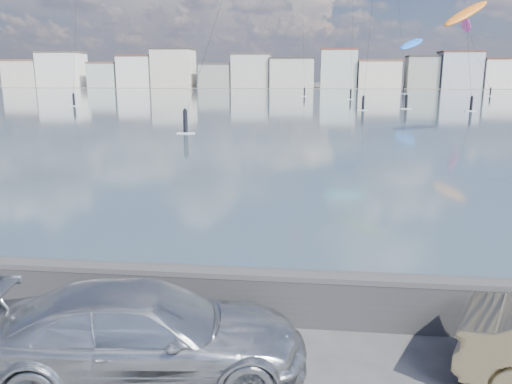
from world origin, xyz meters
TOP-DOWN VIEW (x-y plane):
  - bay_water at (0.00, 91.50)m, footprint 500.00×177.00m
  - far_shore_strip at (0.00, 200.00)m, footprint 500.00×60.00m
  - seawall at (0.00, 2.70)m, footprint 400.00×0.36m
  - far_buildings at (1.31, 186.00)m, footprint 240.79×13.26m
  - car_silver at (-0.32, 0.80)m, footprint 5.14×2.75m
  - kitesurfer_1 at (23.64, 72.86)m, footprint 8.50×14.25m
  - kitesurfer_5 at (27.99, 137.76)m, footprint 8.89×15.86m
  - kitesurfer_17 at (39.01, 128.54)m, footprint 6.41×20.52m

SIDE VIEW (x-z plane):
  - bay_water at x=0.00m, z-range 0.01..0.01m
  - far_shore_strip at x=0.00m, z-range 0.01..0.01m
  - seawall at x=0.00m, z-range 0.04..1.12m
  - car_silver at x=-0.32m, z-range 0.00..1.42m
  - far_buildings at x=1.31m, z-range -1.27..13.33m
  - kitesurfer_5 at x=27.99m, z-range 5.08..20.38m
  - kitesurfer_1 at x=23.64m, z-range 5.22..20.93m
  - kitesurfer_17 at x=39.01m, z-range 6.99..26.65m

